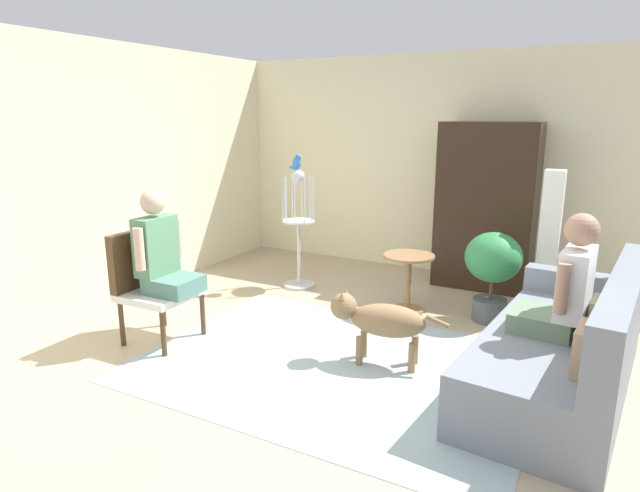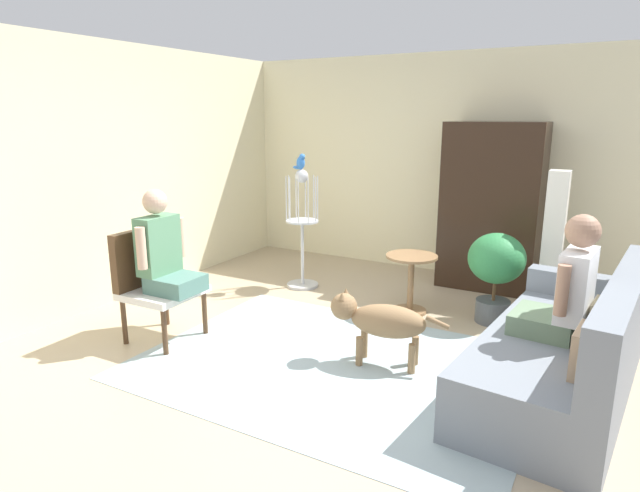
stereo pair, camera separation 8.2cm
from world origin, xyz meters
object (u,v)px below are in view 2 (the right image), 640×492
(couch, at_px, (568,353))
(column_lamp, at_px, (552,247))
(parrot, at_px, (301,162))
(armchair, at_px, (152,276))
(person_on_armchair, at_px, (164,251))
(armoire_cabinet, at_px, (491,207))
(dog, at_px, (380,320))
(bird_cage_stand, at_px, (302,233))
(round_end_table, at_px, (411,277))
(person_on_couch, at_px, (566,290))
(potted_plant, at_px, (496,266))

(couch, distance_m, column_lamp, 1.57)
(couch, xyz_separation_m, parrot, (-2.88, 1.20, 1.10))
(armchair, distance_m, person_on_armchair, 0.29)
(armoire_cabinet, bearing_deg, column_lamp, -45.34)
(dog, xyz_separation_m, bird_cage_stand, (-1.55, 1.39, 0.26))
(round_end_table, bearing_deg, dog, -81.33)
(couch, bearing_deg, armoire_cabinet, 114.94)
(person_on_couch, bearing_deg, armoire_cabinet, 113.58)
(parrot, height_order, potted_plant, parrot)
(couch, relative_size, round_end_table, 3.67)
(potted_plant, bearing_deg, parrot, 178.68)
(person_on_armchair, relative_size, round_end_table, 1.46)
(couch, relative_size, parrot, 12.62)
(armchair, relative_size, round_end_table, 1.63)
(bird_cage_stand, distance_m, column_lamp, 2.58)
(dog, relative_size, bird_cage_stand, 0.69)
(armchair, height_order, potted_plant, armchair)
(couch, distance_m, person_on_armchair, 3.21)
(bird_cage_stand, bearing_deg, dog, -42.00)
(person_on_couch, xyz_separation_m, armoire_cabinet, (-0.98, 2.25, 0.15))
(person_on_armchair, relative_size, dog, 0.94)
(person_on_couch, xyz_separation_m, parrot, (-2.82, 1.22, 0.64))
(parrot, xyz_separation_m, armoire_cabinet, (1.84, 1.03, -0.49))
(couch, bearing_deg, column_lamp, 101.59)
(bird_cage_stand, bearing_deg, parrot, 180.00)
(couch, height_order, armchair, armchair)
(person_on_armchair, xyz_separation_m, armoire_cabinet, (2.07, 2.89, 0.13))
(round_end_table, xyz_separation_m, bird_cage_stand, (-1.36, 0.19, 0.26))
(dog, relative_size, armoire_cabinet, 0.50)
(person_on_couch, bearing_deg, armchair, -168.77)
(armchair, bearing_deg, column_lamp, 35.96)
(person_on_armchair, bearing_deg, potted_plant, 37.22)
(armchair, distance_m, parrot, 2.08)
(person_on_armchair, xyz_separation_m, round_end_table, (1.60, 1.66, -0.43))
(bird_cage_stand, relative_size, parrot, 7.80)
(bird_cage_stand, bearing_deg, round_end_table, -8.00)
(parrot, relative_size, armoire_cabinet, 0.09)
(dog, xyz_separation_m, column_lamp, (1.02, 1.69, 0.34))
(couch, relative_size, armchair, 2.26)
(couch, height_order, parrot, parrot)
(person_on_couch, relative_size, dog, 0.93)
(bird_cage_stand, bearing_deg, potted_plant, -1.32)
(armchair, bearing_deg, round_end_table, 43.35)
(armchair, relative_size, armoire_cabinet, 0.52)
(couch, height_order, potted_plant, couch)
(armoire_cabinet, bearing_deg, parrot, -150.66)
(armchair, xyz_separation_m, potted_plant, (2.53, 1.80, -0.01))
(person_on_couch, distance_m, potted_plant, 1.37)
(armchair, bearing_deg, person_on_couch, 11.23)
(bird_cage_stand, bearing_deg, armoire_cabinet, 29.48)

